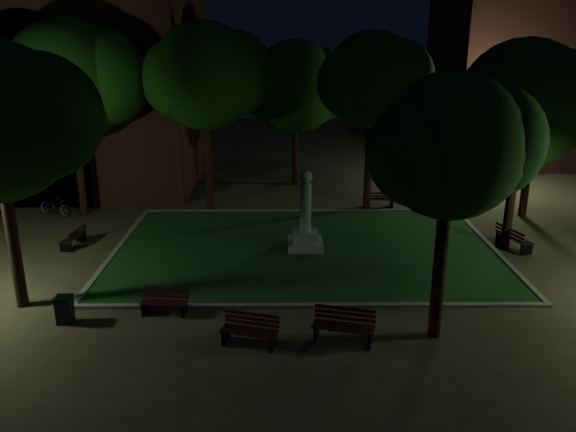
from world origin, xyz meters
name	(u,v)px	position (x,y,z in m)	size (l,w,h in m)	color
ground	(307,269)	(0.00, 0.00, 0.00)	(80.00, 80.00, 0.00)	#4A412B
lawn	(305,249)	(0.00, 2.00, 0.04)	(15.00, 10.00, 0.08)	#1A4619
lawn_kerb	(305,248)	(0.00, 2.00, 0.06)	(15.40, 10.40, 0.12)	slate
monument	(305,227)	(0.00, 2.00, 0.96)	(1.40, 1.40, 3.20)	gray
building_main	(18,53)	(-15.86, 13.79, 7.38)	(20.00, 12.00, 15.00)	#57271F
building_far	(560,71)	(18.00, 20.00, 6.00)	(16.00, 10.00, 12.00)	#57271F
tree_north_wl	(207,76)	(-4.43, 7.54, 6.49)	(6.16, 5.03, 9.01)	black
tree_north_er	(374,80)	(3.39, 7.70, 6.29)	(5.59, 4.56, 8.58)	black
tree_ne	(536,123)	(10.70, 6.41, 4.46)	(4.41, 3.60, 6.26)	black
tree_se	(454,147)	(3.56, -4.88, 5.52)	(4.76, 3.89, 7.48)	black
tree_nw	(72,81)	(-10.42, 6.78, 6.35)	(6.78, 5.54, 9.12)	black
tree_far_north	(297,87)	(-0.10, 12.51, 5.57)	(6.27, 5.12, 8.13)	black
tree_extra	(526,104)	(8.29, 2.13, 5.82)	(6.00, 4.90, 8.27)	black
lamppost_nw	(70,132)	(-12.55, 11.39, 3.29)	(1.18, 0.28, 4.75)	black
lamppost_ne	(497,131)	(10.86, 11.34, 3.29)	(1.18, 0.28, 4.75)	black
bench_near_left	(250,331)	(-1.82, -5.31, 0.41)	(1.69, 0.97, 0.88)	black
bench_near_right	(344,326)	(0.82, -5.15, 0.45)	(1.83, 1.01, 0.95)	black
bench_west_near	(165,302)	(-4.57, -3.45, 0.37)	(1.50, 0.67, 0.80)	black
bench_left_side	(74,238)	(-9.48, 2.43, 0.37)	(0.67, 1.48, 0.78)	black
bench_right_side	(513,239)	(8.43, 2.04, 0.43)	(1.07, 1.77, 0.92)	black
bench_far_side	(378,200)	(3.90, 7.83, 0.41)	(1.59, 0.61, 0.86)	black
trash_bin	(65,309)	(-7.47, -4.00, 0.43)	(0.50, 0.50, 0.84)	black
bicycle	(55,205)	(-11.89, 6.70, 0.49)	(0.65, 1.87, 0.98)	black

